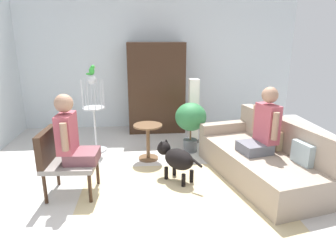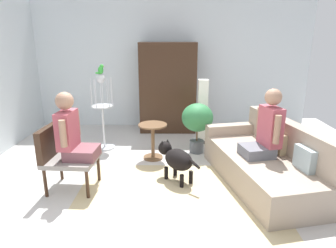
{
  "view_description": "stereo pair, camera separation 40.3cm",
  "coord_description": "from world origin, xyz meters",
  "px_view_note": "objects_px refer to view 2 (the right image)",
  "views": [
    {
      "loc": [
        -0.27,
        -3.45,
        1.96
      ],
      "look_at": [
        0.08,
        0.41,
        0.82
      ],
      "focal_mm": 31.95,
      "sensor_mm": 36.0,
      "label": 1
    },
    {
      "loc": [
        0.13,
        -3.46,
        1.96
      ],
      "look_at": [
        0.08,
        0.41,
        0.82
      ],
      "focal_mm": 31.95,
      "sensor_mm": 36.0,
      "label": 2
    }
  ],
  "objects_px": {
    "person_on_couch": "(267,129)",
    "armoire_cabinet": "(168,88)",
    "person_on_armchair": "(72,132)",
    "dog": "(176,158)",
    "column_lamp": "(202,112)",
    "armchair": "(62,153)",
    "round_end_table": "(153,138)",
    "parrot": "(101,70)",
    "couch": "(266,162)",
    "bird_cage_stand": "(103,113)",
    "potted_plant": "(197,120)"
  },
  "relations": [
    {
      "from": "couch",
      "to": "parrot",
      "type": "bearing_deg",
      "value": 153.08
    },
    {
      "from": "column_lamp",
      "to": "person_on_couch",
      "type": "bearing_deg",
      "value": -67.24
    },
    {
      "from": "round_end_table",
      "to": "dog",
      "type": "bearing_deg",
      "value": -64.37
    },
    {
      "from": "person_on_couch",
      "to": "column_lamp",
      "type": "distance_m",
      "value": 1.78
    },
    {
      "from": "person_on_armchair",
      "to": "bird_cage_stand",
      "type": "relative_size",
      "value": 0.64
    },
    {
      "from": "armchair",
      "to": "dog",
      "type": "height_order",
      "value": "armchair"
    },
    {
      "from": "person_on_armchair",
      "to": "bird_cage_stand",
      "type": "bearing_deg",
      "value": 87.96
    },
    {
      "from": "person_on_armchair",
      "to": "column_lamp",
      "type": "relative_size",
      "value": 0.72
    },
    {
      "from": "dog",
      "to": "parrot",
      "type": "height_order",
      "value": "parrot"
    },
    {
      "from": "armchair",
      "to": "parrot",
      "type": "xyz_separation_m",
      "value": [
        0.22,
        1.49,
        0.92
      ]
    },
    {
      "from": "armchair",
      "to": "person_on_armchair",
      "type": "distance_m",
      "value": 0.33
    },
    {
      "from": "person_on_armchair",
      "to": "dog",
      "type": "relative_size",
      "value": 1.37
    },
    {
      "from": "armchair",
      "to": "potted_plant",
      "type": "height_order",
      "value": "potted_plant"
    },
    {
      "from": "potted_plant",
      "to": "column_lamp",
      "type": "xyz_separation_m",
      "value": [
        0.14,
        0.51,
        0.01
      ]
    },
    {
      "from": "person_on_couch",
      "to": "armoire_cabinet",
      "type": "height_order",
      "value": "armoire_cabinet"
    },
    {
      "from": "person_on_couch",
      "to": "column_lamp",
      "type": "bearing_deg",
      "value": 112.76
    },
    {
      "from": "person_on_armchair",
      "to": "dog",
      "type": "bearing_deg",
      "value": 10.6
    },
    {
      "from": "parrot",
      "to": "armoire_cabinet",
      "type": "relative_size",
      "value": 0.09
    },
    {
      "from": "couch",
      "to": "parrot",
      "type": "distance_m",
      "value": 3.02
    },
    {
      "from": "armchair",
      "to": "round_end_table",
      "type": "xyz_separation_m",
      "value": [
        1.12,
        1.02,
        -0.14
      ]
    },
    {
      "from": "round_end_table",
      "to": "parrot",
      "type": "distance_m",
      "value": 1.46
    },
    {
      "from": "couch",
      "to": "round_end_table",
      "type": "relative_size",
      "value": 3.75
    },
    {
      "from": "dog",
      "to": "column_lamp",
      "type": "distance_m",
      "value": 1.67
    },
    {
      "from": "person_on_couch",
      "to": "armoire_cabinet",
      "type": "relative_size",
      "value": 0.49
    },
    {
      "from": "parrot",
      "to": "column_lamp",
      "type": "distance_m",
      "value": 1.98
    },
    {
      "from": "couch",
      "to": "person_on_armchair",
      "type": "height_order",
      "value": "person_on_armchair"
    },
    {
      "from": "bird_cage_stand",
      "to": "column_lamp",
      "type": "height_order",
      "value": "bird_cage_stand"
    },
    {
      "from": "bird_cage_stand",
      "to": "potted_plant",
      "type": "height_order",
      "value": "bird_cage_stand"
    },
    {
      "from": "round_end_table",
      "to": "potted_plant",
      "type": "xyz_separation_m",
      "value": [
        0.75,
        0.28,
        0.23
      ]
    },
    {
      "from": "round_end_table",
      "to": "parrot",
      "type": "height_order",
      "value": "parrot"
    },
    {
      "from": "couch",
      "to": "column_lamp",
      "type": "relative_size",
      "value": 1.84
    },
    {
      "from": "couch",
      "to": "armoire_cabinet",
      "type": "relative_size",
      "value": 1.2
    },
    {
      "from": "person_on_armchair",
      "to": "person_on_couch",
      "type": "bearing_deg",
      "value": 4.36
    },
    {
      "from": "bird_cage_stand",
      "to": "column_lamp",
      "type": "bearing_deg",
      "value": 10.42
    },
    {
      "from": "round_end_table",
      "to": "column_lamp",
      "type": "xyz_separation_m",
      "value": [
        0.88,
        0.79,
        0.24
      ]
    },
    {
      "from": "person_on_couch",
      "to": "bird_cage_stand",
      "type": "bearing_deg",
      "value": 152.25
    },
    {
      "from": "round_end_table",
      "to": "dog",
      "type": "xyz_separation_m",
      "value": [
        0.37,
        -0.78,
        -0.03
      ]
    },
    {
      "from": "couch",
      "to": "bird_cage_stand",
      "type": "bearing_deg",
      "value": 153.21
    },
    {
      "from": "parrot",
      "to": "armoire_cabinet",
      "type": "xyz_separation_m",
      "value": [
        1.12,
        1.12,
        -0.49
      ]
    },
    {
      "from": "dog",
      "to": "parrot",
      "type": "bearing_deg",
      "value": 135.57
    },
    {
      "from": "armchair",
      "to": "person_on_couch",
      "type": "height_order",
      "value": "person_on_couch"
    },
    {
      "from": "person_on_armchair",
      "to": "potted_plant",
      "type": "distance_m",
      "value": 2.16
    },
    {
      "from": "couch",
      "to": "potted_plant",
      "type": "xyz_separation_m",
      "value": [
        -0.86,
        1.09,
        0.3
      ]
    },
    {
      "from": "dog",
      "to": "parrot",
      "type": "distance_m",
      "value": 2.08
    },
    {
      "from": "person_on_couch",
      "to": "round_end_table",
      "type": "height_order",
      "value": "person_on_couch"
    },
    {
      "from": "potted_plant",
      "to": "armoire_cabinet",
      "type": "bearing_deg",
      "value": 111.66
    },
    {
      "from": "couch",
      "to": "person_on_armchair",
      "type": "xyz_separation_m",
      "value": [
        -2.57,
        -0.22,
        0.5
      ]
    },
    {
      "from": "couch",
      "to": "dog",
      "type": "distance_m",
      "value": 1.23
    },
    {
      "from": "parrot",
      "to": "couch",
      "type": "bearing_deg",
      "value": -26.92
    },
    {
      "from": "armoire_cabinet",
      "to": "parrot",
      "type": "bearing_deg",
      "value": -134.95
    }
  ]
}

